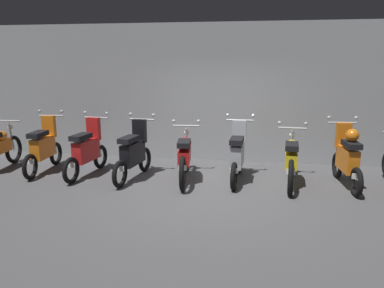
% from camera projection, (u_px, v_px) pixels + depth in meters
% --- Properties ---
extents(ground_plane, '(80.00, 80.00, 0.00)m').
position_uv_depth(ground_plane, '(205.00, 193.00, 7.06)').
color(ground_plane, '#4C4C4F').
extents(back_wall, '(17.33, 0.30, 3.22)m').
position_uv_depth(back_wall, '(220.00, 93.00, 9.17)').
color(back_wall, gray).
rests_on(back_wall, ground).
extents(motorbike_slot_1, '(0.59, 1.68, 1.29)m').
position_uv_depth(motorbike_slot_1, '(44.00, 147.00, 8.33)').
color(motorbike_slot_1, black).
rests_on(motorbike_slot_1, ground).
extents(motorbike_slot_2, '(0.59, 1.68, 1.29)m').
position_uv_depth(motorbike_slot_2, '(87.00, 150.00, 8.05)').
color(motorbike_slot_2, black).
rests_on(motorbike_slot_2, ground).
extents(motorbike_slot_3, '(0.59, 1.68, 1.29)m').
position_uv_depth(motorbike_slot_3, '(134.00, 153.00, 7.81)').
color(motorbike_slot_3, black).
rests_on(motorbike_slot_3, ground).
extents(motorbike_slot_4, '(0.59, 1.95, 1.15)m').
position_uv_depth(motorbike_slot_4, '(185.00, 156.00, 7.74)').
color(motorbike_slot_4, black).
rests_on(motorbike_slot_4, ground).
extents(motorbike_slot_5, '(0.59, 1.68, 1.29)m').
position_uv_depth(motorbike_slot_5, '(237.00, 155.00, 7.69)').
color(motorbike_slot_5, black).
rests_on(motorbike_slot_5, ground).
extents(motorbike_slot_6, '(0.59, 1.95, 1.15)m').
position_uv_depth(motorbike_slot_6, '(291.00, 159.00, 7.48)').
color(motorbike_slot_6, black).
rests_on(motorbike_slot_6, ground).
extents(motorbike_slot_7, '(0.59, 1.68, 1.29)m').
position_uv_depth(motorbike_slot_7, '(347.00, 157.00, 7.33)').
color(motorbike_slot_7, black).
rests_on(motorbike_slot_7, ground).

